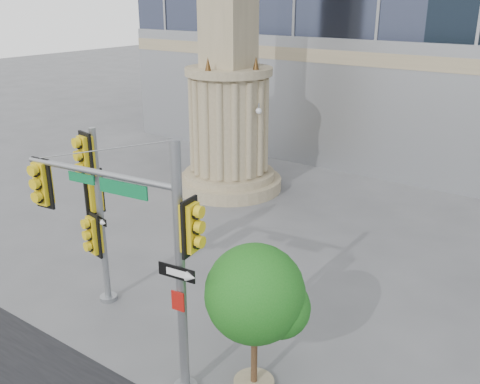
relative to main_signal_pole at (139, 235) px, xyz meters
The scene contains 5 objects.
ground 3.73m from the main_signal_pole, 79.53° to the left, with size 120.00×120.00×0.00m, color #545456.
monument 12.25m from the main_signal_pole, 118.23° to the left, with size 4.40×4.40×16.60m.
main_signal_pole is the anchor object (origin of this frame).
secondary_signal_pole 3.51m from the main_signal_pole, 154.87° to the left, with size 0.83×0.71×4.78m.
street_tree 2.66m from the main_signal_pole, 27.60° to the left, with size 2.07×2.03×3.23m.
Camera 1 is at (6.90, -8.23, 7.79)m, focal length 40.00 mm.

